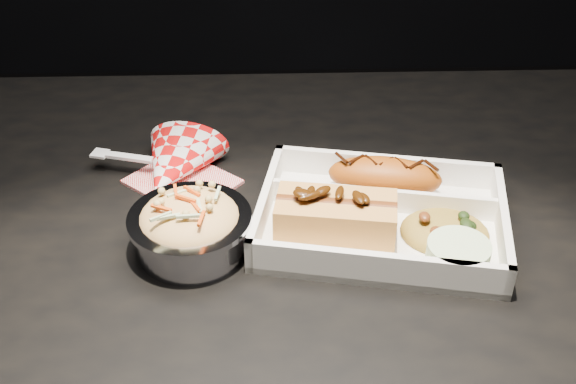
# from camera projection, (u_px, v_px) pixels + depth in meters

# --- Properties ---
(dining_table) EXTENTS (1.20, 0.80, 0.75)m
(dining_table) POSITION_uv_depth(u_px,v_px,m) (284.00, 310.00, 0.78)
(dining_table) COLOR black
(dining_table) RESTS_ON ground
(food_tray) EXTENTS (0.28, 0.22, 0.04)m
(food_tray) POSITION_uv_depth(u_px,v_px,m) (381.00, 221.00, 0.75)
(food_tray) COLOR white
(food_tray) RESTS_ON dining_table
(fried_pastry) EXTENTS (0.13, 0.07, 0.04)m
(fried_pastry) POSITION_uv_depth(u_px,v_px,m) (385.00, 177.00, 0.78)
(fried_pastry) COLOR #9E480F
(fried_pastry) RESTS_ON food_tray
(hotdog) EXTENTS (0.13, 0.08, 0.06)m
(hotdog) POSITION_uv_depth(u_px,v_px,m) (336.00, 214.00, 0.72)
(hotdog) COLOR #DB984A
(hotdog) RESTS_ON food_tray
(fried_rice_mound) EXTENTS (0.10, 0.09, 0.03)m
(fried_rice_mound) POSITION_uv_depth(u_px,v_px,m) (446.00, 223.00, 0.72)
(fried_rice_mound) COLOR #AF8A32
(fried_rice_mound) RESTS_ON food_tray
(cupcake_liner) EXTENTS (0.06, 0.06, 0.03)m
(cupcake_liner) POSITION_uv_depth(u_px,v_px,m) (458.00, 257.00, 0.68)
(cupcake_liner) COLOR beige
(cupcake_liner) RESTS_ON food_tray
(foil_coleslaw_cup) EXTENTS (0.12, 0.12, 0.07)m
(foil_coleslaw_cup) POSITION_uv_depth(u_px,v_px,m) (190.00, 225.00, 0.71)
(foil_coleslaw_cup) COLOR silver
(foil_coleslaw_cup) RESTS_ON dining_table
(napkin_fork) EXTENTS (0.18, 0.15, 0.10)m
(napkin_fork) POSITION_uv_depth(u_px,v_px,m) (173.00, 166.00, 0.82)
(napkin_fork) COLOR red
(napkin_fork) RESTS_ON dining_table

